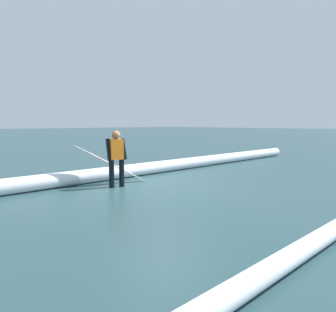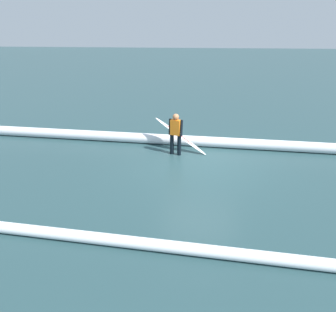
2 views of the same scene
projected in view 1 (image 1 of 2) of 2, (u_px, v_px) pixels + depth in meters
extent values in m
plane|color=#274549|center=(163.00, 186.00, 8.49)|extent=(182.62, 182.62, 0.00)
cylinder|color=black|center=(112.00, 174.00, 8.26)|extent=(0.14, 0.14, 0.73)
cylinder|color=black|center=(122.00, 173.00, 8.39)|extent=(0.14, 0.14, 0.73)
cube|color=orange|center=(116.00, 149.00, 8.26)|extent=(0.38, 0.28, 0.53)
sphere|color=#AB6D47|center=(116.00, 135.00, 8.22)|extent=(0.22, 0.22, 0.22)
cylinder|color=black|center=(108.00, 150.00, 8.15)|extent=(0.09, 0.17, 0.57)
cylinder|color=black|center=(124.00, 149.00, 8.36)|extent=(0.09, 0.21, 0.57)
ellipsoid|color=white|center=(111.00, 164.00, 8.68)|extent=(2.02, 0.83, 1.16)
ellipsoid|color=red|center=(111.00, 164.00, 8.68)|extent=(1.59, 0.57, 0.94)
cylinder|color=white|center=(127.00, 171.00, 9.83)|extent=(19.01, 0.55, 0.39)
cylinder|color=white|center=(314.00, 243.00, 4.14)|extent=(14.87, 0.50, 0.25)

